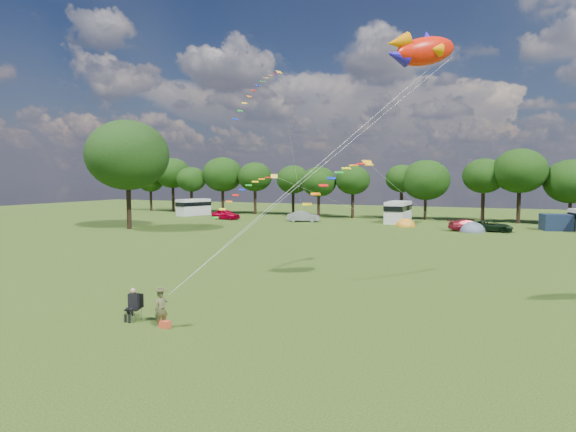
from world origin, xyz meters
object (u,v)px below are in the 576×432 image
at_px(car_c, 469,225).
at_px(tent_greyblue, 472,232).
at_px(car_d, 491,226).
at_px(campervan_c, 398,211).
at_px(kite_flyer, 161,309).
at_px(big_tree, 128,155).
at_px(fish_kite, 420,51).
at_px(camp_chair, 134,301).
at_px(car_b, 303,216).
at_px(car_a, 226,214).
at_px(campervan_a, 194,207).
at_px(tent_orange, 405,226).

distance_m(car_c, tent_greyblue, 0.99).
bearing_deg(car_d, car_c, 102.03).
bearing_deg(campervan_c, kite_flyer, -177.99).
distance_m(big_tree, fish_kite, 44.29).
bearing_deg(kite_flyer, big_tree, 79.15).
bearing_deg(camp_chair, car_b, 86.05).
bearing_deg(campervan_c, car_a, 103.10).
bearing_deg(campervan_a, car_d, -78.97).
bearing_deg(tent_orange, fish_kite, -79.64).
bearing_deg(car_d, campervan_a, 86.39).
height_order(campervan_c, kite_flyer, campervan_c).
height_order(car_c, camp_chair, camp_chair).
bearing_deg(camp_chair, big_tree, 115.29).
distance_m(car_a, tent_greyblue, 35.12).
bearing_deg(fish_kite, car_c, 49.86).
bearing_deg(car_c, camp_chair, 141.32).
height_order(car_b, kite_flyer, kite_flyer).
bearing_deg(campervan_c, big_tree, 128.56).
bearing_deg(car_c, tent_orange, 48.38).
distance_m(big_tree, campervan_c, 36.58).
height_order(campervan_c, fish_kite, fish_kite).
bearing_deg(tent_orange, campervan_c, 111.72).
xyz_separation_m(kite_flyer, fish_kite, (9.28, 7.52, 11.43)).
bearing_deg(tent_orange, car_d, -11.95).
relative_size(car_d, camp_chair, 3.33).
height_order(campervan_a, tent_orange, campervan_a).
relative_size(car_b, campervan_c, 0.69).
relative_size(campervan_a, fish_kite, 1.74).
relative_size(car_c, campervan_c, 0.72).
bearing_deg(car_b, camp_chair, 177.75).
bearing_deg(car_d, big_tree, 113.88).
bearing_deg(car_a, big_tree, 172.14).
bearing_deg(car_d, car_a, 91.39).
distance_m(campervan_a, tent_orange, 36.01).
distance_m(car_c, fish_kite, 38.54).
xyz_separation_m(big_tree, car_d, (40.97, 14.41, -8.36)).
bearing_deg(car_d, tent_orange, 82.56).
bearing_deg(fish_kite, tent_greyblue, 49.19).
relative_size(car_d, kite_flyer, 3.06).
bearing_deg(car_b, car_a, 79.79).
bearing_deg(car_c, car_b, 57.60).
height_order(big_tree, campervan_a, big_tree).
relative_size(big_tree, kite_flyer, 8.46).
distance_m(tent_greyblue, fish_kite, 38.16).
height_order(tent_greyblue, camp_chair, camp_chair).
distance_m(camp_chair, fish_kite, 17.37).
height_order(campervan_a, campervan_c, campervan_c).
xyz_separation_m(car_c, campervan_a, (-43.49, 6.88, 0.80)).
height_order(campervan_c, tent_greyblue, campervan_c).
xyz_separation_m(car_c, camp_chair, (-11.64, -43.93, 0.19)).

